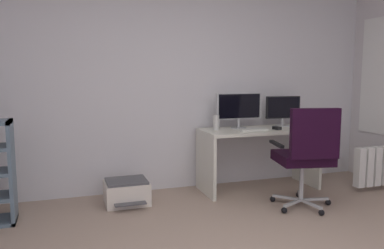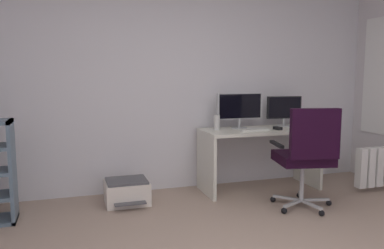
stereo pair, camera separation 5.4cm
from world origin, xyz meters
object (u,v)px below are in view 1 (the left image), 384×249
object	(u,v)px
keyboard	(253,130)
desktop_speaker	(216,123)
monitor_secondary	(283,109)
computer_mouse	(277,128)
office_chair	(307,152)
desk	(259,145)
monitor_main	(239,107)
printer	(127,192)

from	to	relation	value
keyboard	desktop_speaker	bearing A→B (deg)	152.42
monitor_secondary	computer_mouse	world-z (taller)	monitor_secondary
keyboard	office_chair	bearing A→B (deg)	-74.29
desk	desktop_speaker	world-z (taller)	desktop_speaker
monitor_main	desktop_speaker	xyz separation A→B (m)	(-0.31, -0.05, -0.16)
office_chair	desktop_speaker	bearing A→B (deg)	125.44
keyboard	office_chair	xyz separation A→B (m)	(0.24, -0.70, -0.14)
keyboard	office_chair	world-z (taller)	office_chair
desk	monitor_secondary	size ratio (longest dim) A/B	3.11
monitor_main	desktop_speaker	distance (m)	0.35
computer_mouse	printer	size ratio (longest dim) A/B	0.21
desk	desktop_speaker	xyz separation A→B (m)	(-0.52, 0.07, 0.28)
desktop_speaker	office_chair	size ratio (longest dim) A/B	0.16
monitor_secondary	desktop_speaker	xyz separation A→B (m)	(-0.90, -0.05, -0.13)
computer_mouse	desktop_speaker	size ratio (longest dim) A/B	0.59
monitor_secondary	keyboard	xyz separation A→B (m)	(-0.52, -0.22, -0.20)
monitor_main	desktop_speaker	size ratio (longest dim) A/B	3.32
desk	keyboard	distance (m)	0.27
monitor_main	printer	world-z (taller)	monitor_main
computer_mouse	printer	distance (m)	1.85
printer	keyboard	bearing A→B (deg)	-2.34
monitor_secondary	computer_mouse	bearing A→B (deg)	-132.70
desk	computer_mouse	bearing A→B (deg)	-38.24
computer_mouse	office_chair	size ratio (longest dim) A/B	0.10
computer_mouse	printer	world-z (taller)	computer_mouse
desk	keyboard	size ratio (longest dim) A/B	4.05
monitor_secondary	keyboard	bearing A→B (deg)	-156.71
monitor_main	desk	bearing A→B (deg)	-27.94
keyboard	desktop_speaker	size ratio (longest dim) A/B	2.00
monitor_secondary	office_chair	distance (m)	1.02
monitor_main	monitor_secondary	world-z (taller)	monitor_main
office_chair	desk	bearing A→B (deg)	97.05
computer_mouse	keyboard	bearing A→B (deg)	166.65
desktop_speaker	office_chair	world-z (taller)	office_chair
desk	monitor_main	xyz separation A→B (m)	(-0.21, 0.11, 0.44)
monitor_main	desktop_speaker	bearing A→B (deg)	-171.21
monitor_secondary	desk	bearing A→B (deg)	-163.53
monitor_main	computer_mouse	world-z (taller)	monitor_main
monitor_secondary	computer_mouse	distance (m)	0.38
keyboard	computer_mouse	bearing A→B (deg)	-6.23
keyboard	computer_mouse	size ratio (longest dim) A/B	3.40
monitor_secondary	desktop_speaker	bearing A→B (deg)	-176.98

